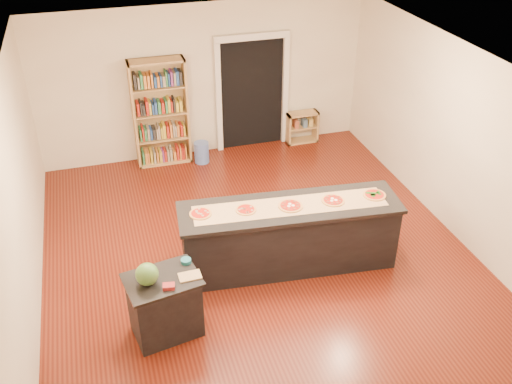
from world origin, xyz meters
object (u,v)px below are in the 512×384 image
object	(u,v)px
kitchen_island	(289,236)
waste_bin	(202,152)
side_counter	(165,306)
low_shelf	(302,127)
watermelon	(147,274)
bookshelf	(160,113)

from	to	relation	value
kitchen_island	waste_bin	world-z (taller)	kitchen_island
side_counter	waste_bin	world-z (taller)	side_counter
low_shelf	watermelon	xyz separation A→B (m)	(-3.54, -4.39, 0.66)
side_counter	waste_bin	size ratio (longest dim) A/B	2.13
side_counter	watermelon	world-z (taller)	watermelon
kitchen_island	side_counter	bearing A→B (deg)	-150.72
side_counter	waste_bin	xyz separation A→B (m)	(1.31, 4.10, -0.22)
bookshelf	waste_bin	size ratio (longest dim) A/B	4.94
waste_bin	low_shelf	bearing A→B (deg)	7.24
bookshelf	watermelon	xyz separation A→B (m)	(-0.81, -4.35, -0.01)
side_counter	bookshelf	world-z (taller)	bookshelf
bookshelf	watermelon	size ratio (longest dim) A/B	7.42
side_counter	watermelon	distance (m)	0.57
side_counter	low_shelf	bearing A→B (deg)	42.43
bookshelf	low_shelf	size ratio (longest dim) A/B	3.14
waste_bin	bookshelf	bearing A→B (deg)	161.34
bookshelf	low_shelf	distance (m)	2.81
kitchen_island	waste_bin	bearing A→B (deg)	105.06
side_counter	watermelon	size ratio (longest dim) A/B	3.21
side_counter	bookshelf	xyz separation A→B (m)	(0.65, 4.32, 0.55)
low_shelf	watermelon	distance (m)	5.68
kitchen_island	bookshelf	bearing A→B (deg)	114.58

